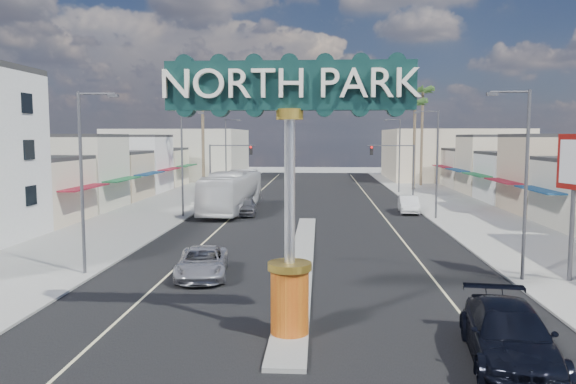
# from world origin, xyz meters

# --- Properties ---
(ground) EXTENTS (160.00, 160.00, 0.00)m
(ground) POSITION_xyz_m (0.00, 30.00, 0.00)
(ground) COLOR gray
(ground) RESTS_ON ground
(road) EXTENTS (20.00, 120.00, 0.01)m
(road) POSITION_xyz_m (0.00, 30.00, 0.01)
(road) COLOR black
(road) RESTS_ON ground
(median_island) EXTENTS (1.30, 30.00, 0.16)m
(median_island) POSITION_xyz_m (0.00, 14.00, 0.08)
(median_island) COLOR gray
(median_island) RESTS_ON ground
(sidewalk_left) EXTENTS (8.00, 120.00, 0.12)m
(sidewalk_left) POSITION_xyz_m (-14.00, 30.00, 0.06)
(sidewalk_left) COLOR gray
(sidewalk_left) RESTS_ON ground
(sidewalk_right) EXTENTS (8.00, 120.00, 0.12)m
(sidewalk_right) POSITION_xyz_m (14.00, 30.00, 0.06)
(sidewalk_right) COLOR gray
(sidewalk_right) RESTS_ON ground
(storefront_row_left) EXTENTS (12.00, 42.00, 6.00)m
(storefront_row_left) POSITION_xyz_m (-24.00, 43.00, 3.00)
(storefront_row_left) COLOR beige
(storefront_row_left) RESTS_ON ground
(storefront_row_right) EXTENTS (12.00, 42.00, 6.00)m
(storefront_row_right) POSITION_xyz_m (24.00, 43.00, 3.00)
(storefront_row_right) COLOR #B7B29E
(storefront_row_right) RESTS_ON ground
(backdrop_far_left) EXTENTS (20.00, 20.00, 8.00)m
(backdrop_far_left) POSITION_xyz_m (-22.00, 75.00, 4.00)
(backdrop_far_left) COLOR #B7B29E
(backdrop_far_left) RESTS_ON ground
(backdrop_far_right) EXTENTS (20.00, 20.00, 8.00)m
(backdrop_far_right) POSITION_xyz_m (22.00, 75.00, 4.00)
(backdrop_far_right) COLOR beige
(backdrop_far_right) RESTS_ON ground
(gateway_sign) EXTENTS (8.20, 1.50, 9.15)m
(gateway_sign) POSITION_xyz_m (0.00, 1.98, 5.93)
(gateway_sign) COLOR red
(gateway_sign) RESTS_ON median_island
(traffic_signal_left) EXTENTS (5.09, 0.45, 6.00)m
(traffic_signal_left) POSITION_xyz_m (-9.18, 43.99, 4.27)
(traffic_signal_left) COLOR #47474C
(traffic_signal_left) RESTS_ON ground
(traffic_signal_right) EXTENTS (5.09, 0.45, 6.00)m
(traffic_signal_right) POSITION_xyz_m (9.18, 43.99, 4.27)
(traffic_signal_right) COLOR #47474C
(traffic_signal_right) RESTS_ON ground
(streetlight_l_near) EXTENTS (2.03, 0.22, 9.00)m
(streetlight_l_near) POSITION_xyz_m (-10.43, 10.00, 5.07)
(streetlight_l_near) COLOR #47474C
(streetlight_l_near) RESTS_ON ground
(streetlight_l_mid) EXTENTS (2.03, 0.22, 9.00)m
(streetlight_l_mid) POSITION_xyz_m (-10.43, 30.00, 5.07)
(streetlight_l_mid) COLOR #47474C
(streetlight_l_mid) RESTS_ON ground
(streetlight_l_far) EXTENTS (2.03, 0.22, 9.00)m
(streetlight_l_far) POSITION_xyz_m (-10.43, 52.00, 5.07)
(streetlight_l_far) COLOR #47474C
(streetlight_l_far) RESTS_ON ground
(streetlight_r_near) EXTENTS (2.03, 0.22, 9.00)m
(streetlight_r_near) POSITION_xyz_m (10.43, 10.00, 5.07)
(streetlight_r_near) COLOR #47474C
(streetlight_r_near) RESTS_ON ground
(streetlight_r_mid) EXTENTS (2.03, 0.22, 9.00)m
(streetlight_r_mid) POSITION_xyz_m (10.43, 30.00, 5.07)
(streetlight_r_mid) COLOR #47474C
(streetlight_r_mid) RESTS_ON ground
(streetlight_r_far) EXTENTS (2.03, 0.22, 9.00)m
(streetlight_r_far) POSITION_xyz_m (10.43, 52.00, 5.07)
(streetlight_r_far) COLOR #47474C
(streetlight_r_far) RESTS_ON ground
(palm_left_far) EXTENTS (2.60, 2.60, 13.10)m
(palm_left_far) POSITION_xyz_m (-13.00, 50.00, 11.50)
(palm_left_far) COLOR brown
(palm_left_far) RESTS_ON ground
(palm_right_mid) EXTENTS (2.60, 2.60, 12.10)m
(palm_right_mid) POSITION_xyz_m (13.00, 56.00, 10.60)
(palm_right_mid) COLOR brown
(palm_right_mid) RESTS_ON ground
(palm_right_far) EXTENTS (2.60, 2.60, 14.10)m
(palm_right_far) POSITION_xyz_m (15.00, 62.00, 12.39)
(palm_right_far) COLOR brown
(palm_right_far) RESTS_ON ground
(suv_left) EXTENTS (3.00, 5.41, 1.43)m
(suv_left) POSITION_xyz_m (-4.72, 10.05, 0.72)
(suv_left) COLOR #B5B4BA
(suv_left) RESTS_ON ground
(suv_right) EXTENTS (3.19, 6.28, 1.75)m
(suv_right) POSITION_xyz_m (6.75, 0.17, 0.87)
(suv_right) COLOR black
(suv_right) RESTS_ON ground
(car_parked_left) EXTENTS (2.16, 4.66, 1.54)m
(car_parked_left) POSITION_xyz_m (-5.50, 31.76, 0.77)
(car_parked_left) COLOR slate
(car_parked_left) RESTS_ON ground
(car_parked_right) EXTENTS (1.93, 4.78, 1.54)m
(car_parked_right) POSITION_xyz_m (9.00, 34.08, 0.77)
(car_parked_right) COLOR silver
(car_parked_right) RESTS_ON ground
(city_bus) EXTENTS (3.99, 13.51, 3.71)m
(city_bus) POSITION_xyz_m (-7.00, 33.71, 1.86)
(city_bus) COLOR silver
(city_bus) RESTS_ON ground
(bank_pylon_sign) EXTENTS (0.80, 2.14, 6.86)m
(bank_pylon_sign) POSITION_xyz_m (12.73, 9.90, 5.31)
(bank_pylon_sign) COLOR #47474C
(bank_pylon_sign) RESTS_ON sidewalk_right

